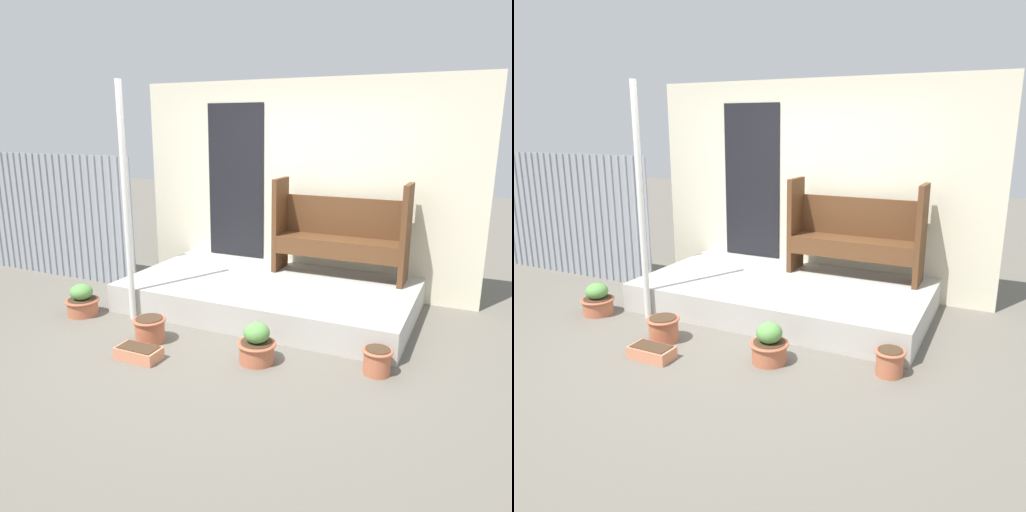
{
  "view_description": "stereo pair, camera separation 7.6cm",
  "coord_description": "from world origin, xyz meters",
  "views": [
    {
      "loc": [
        2.18,
        -4.1,
        2.05
      ],
      "look_at": [
        0.09,
        0.31,
        0.77
      ],
      "focal_mm": 35.0,
      "sensor_mm": 36.0,
      "label": 1
    },
    {
      "loc": [
        2.25,
        -4.07,
        2.05
      ],
      "look_at": [
        0.09,
        0.31,
        0.77
      ],
      "focal_mm": 35.0,
      "sensor_mm": 36.0,
      "label": 2
    }
  ],
  "objects": [
    {
      "name": "house_wall",
      "position": [
        -0.04,
        1.81,
        1.3
      ],
      "size": [
        4.41,
        0.08,
        2.6
      ],
      "color": "beige",
      "rests_on": "ground_plane"
    },
    {
      "name": "fence_corrugated",
      "position": [
        -3.21,
        0.82,
        0.84
      ],
      "size": [
        2.67,
        0.05,
        1.68
      ],
      "color": "gray",
      "rests_on": "ground_plane"
    },
    {
      "name": "flower_pot_right",
      "position": [
        0.44,
        -0.42,
        0.16
      ],
      "size": [
        0.35,
        0.35,
        0.37
      ],
      "color": "#B26042",
      "rests_on": "ground_plane"
    },
    {
      "name": "ground_plane",
      "position": [
        0.0,
        0.0,
        0.0
      ],
      "size": [
        24.0,
        24.0,
        0.0
      ],
      "primitive_type": "plane",
      "color": "#666056"
    },
    {
      "name": "support_post",
      "position": [
        -1.22,
        -0.05,
        1.24
      ],
      "size": [
        0.07,
        0.07,
        2.49
      ],
      "color": "silver",
      "rests_on": "ground_plane"
    },
    {
      "name": "flower_pot_far_right",
      "position": [
        1.46,
        -0.18,
        0.13
      ],
      "size": [
        0.27,
        0.27,
        0.23
      ],
      "color": "#B26042",
      "rests_on": "ground_plane"
    },
    {
      "name": "porch_slab",
      "position": [
        -0.01,
        0.89,
        0.16
      ],
      "size": [
        3.21,
        1.78,
        0.32
      ],
      "color": "#B2AFA8",
      "rests_on": "ground_plane"
    },
    {
      "name": "bench",
      "position": [
        0.64,
        1.47,
        0.87
      ],
      "size": [
        1.55,
        0.4,
        1.12
      ],
      "rotation": [
        0.0,
        0.0,
        0.0
      ],
      "color": "#54331C",
      "rests_on": "porch_slab"
    },
    {
      "name": "planter_box_rect",
      "position": [
        -0.54,
        -0.82,
        0.06
      ],
      "size": [
        0.41,
        0.22,
        0.12
      ],
      "color": "tan",
      "rests_on": "ground_plane"
    },
    {
      "name": "flower_pot_middle",
      "position": [
        -0.68,
        -0.47,
        0.13
      ],
      "size": [
        0.33,
        0.33,
        0.25
      ],
      "color": "#B26042",
      "rests_on": "ground_plane"
    },
    {
      "name": "flower_pot_left",
      "position": [
        -1.8,
        -0.2,
        0.16
      ],
      "size": [
        0.37,
        0.37,
        0.36
      ],
      "color": "#B26042",
      "rests_on": "ground_plane"
    }
  ]
}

